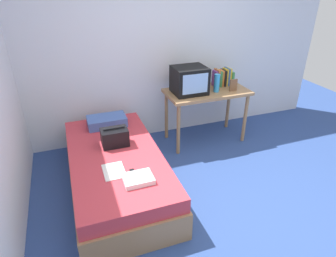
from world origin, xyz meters
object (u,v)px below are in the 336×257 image
(handbag, at_px, (115,137))
(water_bottle, at_px, (217,83))
(magazine, at_px, (114,171))
(pillow, at_px, (107,121))
(folded_towel, at_px, (138,179))
(tv, at_px, (189,80))
(desk, at_px, (207,97))
(picture_frame, at_px, (233,85))
(remote_dark, at_px, (133,174))
(bed, at_px, (117,171))
(book_row, at_px, (223,77))

(handbag, bearing_deg, water_bottle, 16.21)
(handbag, distance_m, magazine, 0.53)
(pillow, bearing_deg, magazine, -95.81)
(handbag, height_order, folded_towel, handbag)
(magazine, xyz_separation_m, folded_towel, (0.19, -0.23, 0.02))
(tv, xyz_separation_m, water_bottle, (0.37, -0.08, -0.06))
(desk, height_order, picture_frame, picture_frame)
(handbag, bearing_deg, folded_towel, -83.96)
(magazine, relative_size, folded_towel, 1.04)
(magazine, bearing_deg, folded_towel, -50.70)
(remote_dark, bearing_deg, bed, 102.05)
(water_bottle, height_order, book_row, book_row)
(desk, distance_m, remote_dark, 1.79)
(desk, relative_size, folded_towel, 4.14)
(book_row, distance_m, handbag, 1.87)
(folded_towel, bearing_deg, remote_dark, 101.22)
(handbag, bearing_deg, picture_frame, 12.48)
(magazine, distance_m, remote_dark, 0.21)
(picture_frame, bearing_deg, desk, 158.25)
(tv, relative_size, handbag, 1.47)
(tv, xyz_separation_m, remote_dark, (-1.08, -1.15, -0.47))
(tv, xyz_separation_m, folded_towel, (-1.06, -1.26, -0.46))
(water_bottle, xyz_separation_m, magazine, (-1.63, -0.95, -0.42))
(picture_frame, bearing_deg, handbag, -167.52)
(tv, bearing_deg, bed, -149.34)
(book_row, bearing_deg, desk, -156.92)
(pillow, xyz_separation_m, magazine, (-0.10, -1.03, -0.06))
(water_bottle, bearing_deg, book_row, 44.74)
(bed, relative_size, book_row, 6.93)
(desk, xyz_separation_m, handbag, (-1.41, -0.52, -0.10))
(bed, height_order, handbag, handbag)
(bed, height_order, desk, desk)
(water_bottle, distance_m, folded_towel, 1.90)
(bed, distance_m, desk, 1.67)
(tv, distance_m, pillow, 1.22)
(bed, distance_m, pillow, 0.76)
(book_row, distance_m, folded_towel, 2.19)
(picture_frame, distance_m, handbag, 1.81)
(handbag, distance_m, remote_dark, 0.64)
(bed, xyz_separation_m, book_row, (1.77, 0.83, 0.66))
(water_bottle, distance_m, remote_dark, 1.86)
(desk, height_order, handbag, desk)
(picture_frame, height_order, remote_dark, picture_frame)
(water_bottle, bearing_deg, desk, 142.20)
(bed, distance_m, picture_frame, 1.97)
(bed, relative_size, desk, 1.72)
(tv, height_order, remote_dark, tv)
(book_row, height_order, folded_towel, book_row)
(desk, bearing_deg, book_row, 23.08)
(bed, relative_size, handbag, 6.67)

